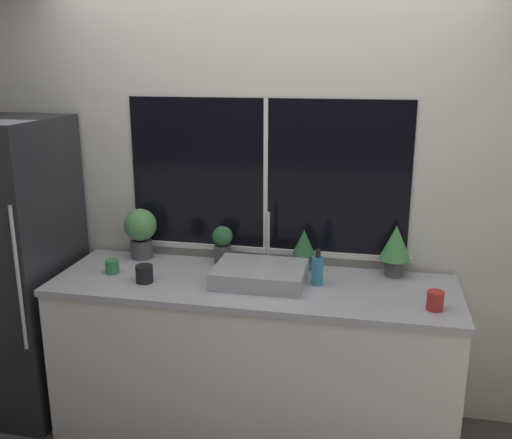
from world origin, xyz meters
name	(u,v)px	position (x,y,z in m)	size (l,w,h in m)	color
wall_back	(267,185)	(0.00, 0.73, 1.35)	(8.00, 0.09, 2.70)	silver
wall_left	(30,154)	(-2.02, 1.50, 1.35)	(0.06, 7.00, 2.70)	silver
counter	(253,358)	(0.00, 0.33, 0.45)	(2.16, 0.68, 0.90)	white
refrigerator	(13,268)	(-1.44, 0.33, 0.87)	(0.62, 0.70, 1.75)	#232328
sink	(260,274)	(0.04, 0.35, 0.95)	(0.48, 0.42, 0.33)	#ADADB2
potted_plant_far_left	(141,230)	(-0.74, 0.59, 1.08)	(0.19, 0.19, 0.30)	#4C4C51
potted_plant_center_left	(223,243)	(-0.23, 0.59, 1.02)	(0.12, 0.12, 0.22)	#4C4C51
potted_plant_center_right	(304,247)	(0.24, 0.59, 1.04)	(0.13, 0.13, 0.23)	#4C4C51
potted_plant_far_right	(396,246)	(0.74, 0.59, 1.07)	(0.17, 0.17, 0.29)	#4C4C51
soap_bottle	(317,270)	(0.34, 0.37, 0.98)	(0.06, 0.06, 0.19)	teal
mug_green	(112,266)	(-0.79, 0.31, 0.94)	(0.08, 0.08, 0.08)	#38844C
mug_black	(144,274)	(-0.57, 0.22, 0.95)	(0.09, 0.09, 0.09)	black
mug_red	(435,301)	(0.92, 0.17, 0.95)	(0.08, 0.08, 0.09)	#B72D28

